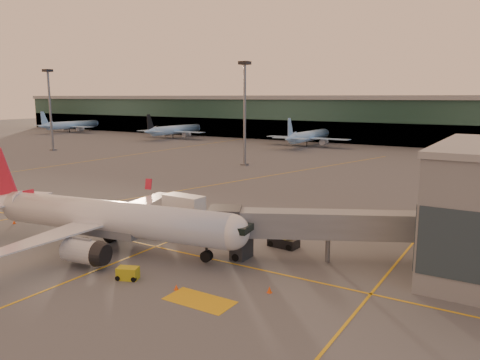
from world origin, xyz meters
The scene contains 15 objects.
ground centered at (0.00, 0.00, 0.00)m, with size 600.00×600.00×0.00m, color #4C4F54.
taxi_markings centered at (-7.32, 44.49, 0.01)m, with size 100.12×173.00×0.01m.
terminal centered at (0.00, 141.79, 8.76)m, with size 400.00×20.00×17.60m.
mast_west_far centered at (-90.00, 62.00, 14.86)m, with size 2.40×2.40×25.60m.
mast_west_near centered at (-20.00, 66.00, 14.86)m, with size 2.40×2.40×25.60m.
distant_aircraft_row centered at (-21.00, 118.00, 0.00)m, with size 290.00×34.00×13.00m.
main_airplane centered at (0.45, 1.47, 3.56)m, with size 36.21×32.81×10.95m.
jet_bridge centered at (24.93, 11.40, 3.80)m, with size 24.55×14.46×5.56m.
catering_truck centered at (2.74, 13.17, 2.47)m, with size 5.69×2.74×4.34m.
gpu_cart centered at (9.40, -3.81, 0.58)m, with size 2.33×1.87×1.19m.
pushback_tug centered at (17.56, 12.75, 0.71)m, with size 3.55×2.12×1.75m.
cone_nose centered at (22.29, 0.55, 0.28)m, with size 0.46×0.46×0.58m.
cone_tail centered at (-18.20, 2.34, 0.25)m, with size 0.41×0.41×0.53m.
cone_wing_left centered at (-0.29, 17.82, 0.27)m, with size 0.44×0.44×0.56m.
cone_fwd centered at (14.87, -3.29, 0.24)m, with size 0.39×0.39×0.50m.
Camera 1 is at (40.59, -33.90, 17.08)m, focal length 35.00 mm.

